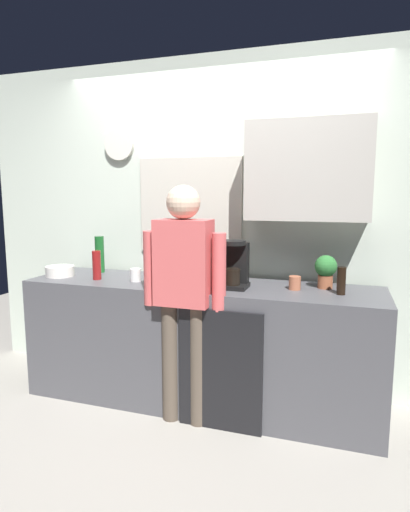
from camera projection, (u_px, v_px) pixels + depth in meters
name	position (u px, v px, depth m)	size (l,w,h in m)	color
ground_plane	(185.00, 420.00, 2.91)	(8.00, 8.00, 0.00)	#9E998E
kitchen_counter	(199.00, 343.00, 3.13)	(2.58, 0.64, 0.90)	#4C4C51
dishwasher_panel	(220.00, 371.00, 2.74)	(0.56, 0.02, 0.81)	black
back_wall_assembly	(227.00, 217.00, 3.34)	(4.18, 0.42, 2.60)	silver
coffee_maker	(234.00, 266.00, 2.93)	(0.20, 0.20, 0.33)	black
bottle_amber_beer	(240.00, 266.00, 3.15)	(0.06, 0.06, 0.23)	brown
bottle_red_vinegar	(97.00, 265.00, 3.20)	(0.06, 0.06, 0.22)	maroon
bottle_olive_oil	(221.00, 264.00, 3.14)	(0.06, 0.06, 0.25)	olive
bottle_dark_sauce	(341.00, 281.00, 2.72)	(0.06, 0.06, 0.18)	black
bottle_clear_soda	(194.00, 268.00, 2.90)	(0.09, 0.09, 0.28)	#2D8C33
bottle_green_wine	(100.00, 254.00, 3.49)	(0.07, 0.07, 0.30)	#195923
cup_white_mug	(135.00, 275.00, 3.14)	(0.08, 0.08, 0.10)	white
cup_blue_mug	(183.00, 272.00, 3.26)	(0.08, 0.08, 0.10)	#3351B2
cup_terracotta_mug	(295.00, 283.00, 2.87)	(0.08, 0.08, 0.09)	#B26647
mixing_bowl	(60.00, 271.00, 3.34)	(0.22, 0.22, 0.08)	white
potted_plant	(326.00, 269.00, 2.89)	(0.15, 0.15, 0.23)	#9E5638
storage_canister	(160.00, 269.00, 3.19)	(0.14, 0.14, 0.17)	silver
person_at_sink	(184.00, 285.00, 2.77)	(0.57, 0.22, 1.60)	brown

